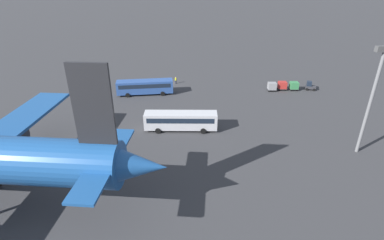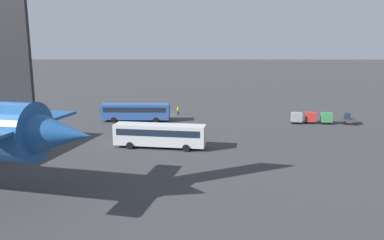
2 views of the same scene
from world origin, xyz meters
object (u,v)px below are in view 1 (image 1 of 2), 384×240
Objects in this scene: cargo_cart_green at (294,86)px; cargo_cart_red at (282,85)px; shuttle_bus_near at (145,86)px; worker_person at (176,80)px; cargo_cart_grey at (272,86)px; shuttle_bus_far at (181,120)px; baggage_tug at (310,86)px.

cargo_cart_red is (2.72, -0.55, 0.00)m from cargo_cart_green.
shuttle_bus_near is at bearing -2.16° from cargo_cart_red.
shuttle_bus_near is 7.39× the size of worker_person.
cargo_cart_red is at bearing -172.70° from cargo_cart_grey.
cargo_cart_red is 1.00× the size of cargo_cart_grey.
cargo_cart_red is at bearing 162.55° from worker_person.
shuttle_bus_far is at bearing 87.69° from worker_person.
worker_person is at bearing -17.45° from cargo_cart_red.
worker_person is (31.91, -8.61, -0.07)m from baggage_tug.
cargo_cart_red is at bearing 15.36° from baggage_tug.
cargo_cart_red is at bearing 178.07° from shuttle_bus_near.
baggage_tug reaches higher than cargo_cart_grey.
shuttle_bus_near is 32.86m from cargo_cart_red.
shuttle_bus_near is at bearing -62.81° from shuttle_bus_far.
shuttle_bus_near is 30.16m from cargo_cart_grey.
cargo_cart_green is (-28.92, -16.93, -0.81)m from shuttle_bus_far.
cargo_cart_green is at bearing 19.13° from baggage_tug.
worker_person is 23.93m from cargo_cart_grey.
shuttle_bus_near is 10.21m from worker_person.
worker_person is 0.79× the size of cargo_cart_red.
cargo_cart_red is at bearing -11.38° from cargo_cart_green.
baggage_tug is 33.05m from worker_person.
cargo_cart_green is at bearing 163.13° from worker_person.
shuttle_bus_far reaches higher than worker_person.
shuttle_bus_far is 5.96× the size of cargo_cart_grey.
baggage_tug is (-32.94, -16.78, -1.06)m from shuttle_bus_far.
cargo_cart_grey is (9.45, -0.35, 0.25)m from baggage_tug.
shuttle_bus_near is at bearing 18.46° from baggage_tug.
cargo_cart_grey is (-22.46, 8.26, 0.32)m from worker_person.
cargo_cart_green is 2.77m from cargo_cart_red.
shuttle_bus_near reaches higher than cargo_cart_red.
worker_person is (-1.03, -25.39, -1.13)m from shuttle_bus_far.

